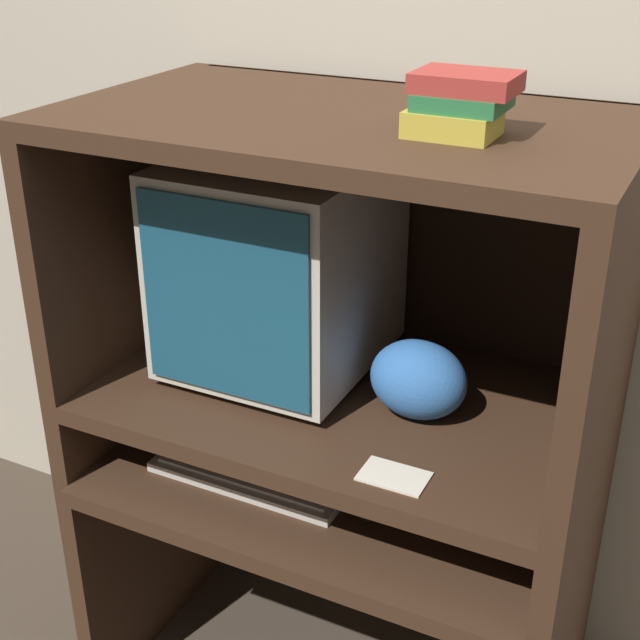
{
  "coord_description": "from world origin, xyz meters",
  "views": [
    {
      "loc": [
        0.64,
        -1.09,
        1.69
      ],
      "look_at": [
        -0.05,
        0.3,
        0.94
      ],
      "focal_mm": 50.0,
      "sensor_mm": 36.0,
      "label": 1
    }
  ],
  "objects_px": {
    "book_stack": "(460,103)",
    "snack_bag": "(418,379)",
    "keyboard": "(252,474)",
    "mouse": "(368,511)",
    "crt_monitor": "(280,264)"
  },
  "relations": [
    {
      "from": "keyboard",
      "to": "mouse",
      "type": "height_order",
      "value": "mouse"
    },
    {
      "from": "crt_monitor",
      "to": "mouse",
      "type": "xyz_separation_m",
      "value": [
        0.28,
        -0.18,
        -0.39
      ]
    },
    {
      "from": "crt_monitor",
      "to": "keyboard",
      "type": "height_order",
      "value": "crt_monitor"
    },
    {
      "from": "book_stack",
      "to": "snack_bag",
      "type": "bearing_deg",
      "value": 142.0
    },
    {
      "from": "crt_monitor",
      "to": "snack_bag",
      "type": "relative_size",
      "value": 2.36
    },
    {
      "from": "crt_monitor",
      "to": "mouse",
      "type": "relative_size",
      "value": 6.73
    },
    {
      "from": "crt_monitor",
      "to": "mouse",
      "type": "distance_m",
      "value": 0.51
    },
    {
      "from": "crt_monitor",
      "to": "mouse",
      "type": "bearing_deg",
      "value": -32.14
    },
    {
      "from": "snack_bag",
      "to": "crt_monitor",
      "type": "bearing_deg",
      "value": 168.77
    },
    {
      "from": "crt_monitor",
      "to": "snack_bag",
      "type": "distance_m",
      "value": 0.36
    },
    {
      "from": "keyboard",
      "to": "snack_bag",
      "type": "relative_size",
      "value": 2.23
    },
    {
      "from": "keyboard",
      "to": "snack_bag",
      "type": "distance_m",
      "value": 0.41
    },
    {
      "from": "mouse",
      "to": "snack_bag",
      "type": "height_order",
      "value": "snack_bag"
    },
    {
      "from": "keyboard",
      "to": "snack_bag",
      "type": "xyz_separation_m",
      "value": [
        0.31,
        0.1,
        0.25
      ]
    },
    {
      "from": "crt_monitor",
      "to": "keyboard",
      "type": "relative_size",
      "value": 1.06
    }
  ]
}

